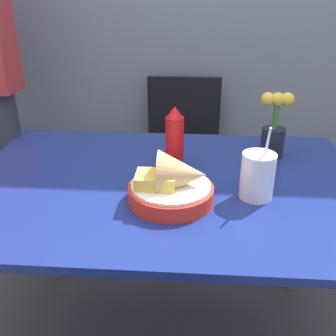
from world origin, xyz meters
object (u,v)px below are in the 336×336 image
object	(u,v)px
drink_cup	(257,177)
ketchup_bottle	(175,138)
chair_far_window	(183,144)
flower_vase	(274,129)
food_basket	(174,185)

from	to	relation	value
drink_cup	ketchup_bottle	bearing A→B (deg)	142.43
chair_far_window	ketchup_bottle	xyz separation A→B (m)	(-0.01, -0.79, 0.33)
ketchup_bottle	drink_cup	world-z (taller)	drink_cup
ketchup_bottle	flower_vase	size ratio (longest dim) A/B	0.91
chair_far_window	drink_cup	bearing A→B (deg)	-76.25
drink_cup	chair_far_window	bearing A→B (deg)	103.75
ketchup_bottle	flower_vase	distance (m)	0.36
food_basket	flower_vase	size ratio (longest dim) A/B	1.04
food_basket	drink_cup	bearing A→B (deg)	10.16
food_basket	ketchup_bottle	bearing A→B (deg)	92.95
food_basket	flower_vase	xyz separation A→B (m)	(0.33, 0.35, 0.05)
flower_vase	food_basket	bearing A→B (deg)	-133.63
food_basket	drink_cup	world-z (taller)	drink_cup
chair_far_window	ketchup_bottle	size ratio (longest dim) A/B	4.13
ketchup_bottle	drink_cup	size ratio (longest dim) A/B	0.95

